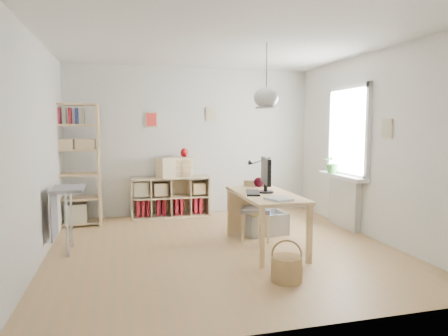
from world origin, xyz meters
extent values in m
plane|color=#A68453|center=(0.00, 0.00, 0.00)|extent=(4.50, 4.50, 0.00)
plane|color=white|center=(0.00, 2.25, 1.35)|extent=(4.50, 0.00, 4.50)
plane|color=white|center=(0.00, -2.25, 1.35)|extent=(4.50, 0.00, 4.50)
plane|color=white|center=(-2.25, 0.00, 1.35)|extent=(0.00, 4.50, 4.50)
plane|color=white|center=(2.25, 0.00, 1.35)|extent=(0.00, 4.50, 4.50)
plane|color=white|center=(0.00, 0.00, 2.70)|extent=(4.50, 4.50, 0.00)
cylinder|color=black|center=(0.55, -0.15, 2.36)|extent=(0.01, 0.01, 0.68)
ellipsoid|color=silver|center=(0.55, -0.15, 2.00)|extent=(0.32, 0.32, 0.27)
cube|color=white|center=(2.23, 0.60, 1.55)|extent=(0.03, 1.00, 1.30)
cube|color=white|center=(2.21, 0.06, 1.55)|extent=(0.06, 0.08, 1.46)
cube|color=white|center=(2.21, 1.14, 1.55)|extent=(0.06, 0.08, 1.46)
cube|color=white|center=(2.21, 0.60, 2.24)|extent=(0.06, 1.16, 0.08)
cube|color=white|center=(2.21, 0.60, 0.86)|extent=(0.06, 1.16, 0.08)
cube|color=silver|center=(2.19, 0.60, 0.40)|extent=(0.10, 0.80, 0.80)
cube|color=white|center=(2.14, 0.60, 0.83)|extent=(0.22, 1.20, 0.06)
cube|color=tan|center=(0.55, -0.15, 0.73)|extent=(0.70, 1.50, 0.04)
cube|color=tan|center=(0.25, -0.85, 0.35)|extent=(0.06, 0.06, 0.71)
cube|color=tan|center=(0.25, 0.55, 0.35)|extent=(0.06, 0.06, 0.71)
cube|color=tan|center=(0.85, -0.85, 0.35)|extent=(0.06, 0.06, 0.71)
cube|color=tan|center=(0.85, 0.55, 0.35)|extent=(0.06, 0.06, 0.71)
cube|color=beige|center=(-0.45, 2.04, 0.01)|extent=(1.40, 0.38, 0.03)
cube|color=beige|center=(-0.45, 2.04, 0.70)|extent=(1.40, 0.38, 0.03)
cube|color=beige|center=(-1.14, 2.04, 0.36)|extent=(0.03, 0.38, 0.72)
cube|color=beige|center=(0.23, 2.04, 0.36)|extent=(0.03, 0.38, 0.72)
cube|color=beige|center=(-0.45, 2.22, 0.36)|extent=(1.40, 0.02, 0.72)
cube|color=maroon|center=(-1.03, 2.06, 0.19)|extent=(0.06, 0.26, 0.30)
cube|color=maroon|center=(-0.94, 2.06, 0.19)|extent=(0.05, 0.26, 0.30)
cube|color=maroon|center=(-0.86, 2.06, 0.19)|extent=(0.05, 0.26, 0.30)
cube|color=maroon|center=(-0.67, 2.06, 0.19)|extent=(0.05, 0.26, 0.30)
cube|color=maroon|center=(-0.58, 2.06, 0.19)|extent=(0.05, 0.26, 0.30)
cube|color=maroon|center=(-0.35, 2.06, 0.19)|extent=(0.06, 0.26, 0.30)
cube|color=maroon|center=(-0.26, 2.06, 0.19)|extent=(0.06, 0.26, 0.30)
cube|color=maroon|center=(0.00, 2.06, 0.19)|extent=(0.06, 0.26, 0.30)
cube|color=maroon|center=(0.09, 2.06, 0.19)|extent=(0.05, 0.26, 0.30)
cube|color=tan|center=(-2.41, 1.80, 1.00)|extent=(0.04, 0.38, 2.00)
cube|color=tan|center=(-1.65, 1.80, 1.00)|extent=(0.04, 0.38, 2.00)
cube|color=tan|center=(-2.03, 1.80, 0.05)|extent=(0.76, 0.38, 0.03)
cube|color=tan|center=(-2.03, 1.80, 0.45)|extent=(0.76, 0.38, 0.03)
cube|color=tan|center=(-2.03, 1.80, 0.85)|extent=(0.76, 0.38, 0.03)
cube|color=tan|center=(-2.03, 1.80, 1.25)|extent=(0.76, 0.38, 0.03)
cube|color=tan|center=(-2.03, 1.80, 1.65)|extent=(0.76, 0.38, 0.03)
cube|color=tan|center=(-2.03, 1.80, 1.98)|extent=(0.76, 0.38, 0.03)
cube|color=navy|center=(-2.31, 1.80, 1.79)|extent=(0.04, 0.18, 0.26)
cube|color=maroon|center=(-2.23, 1.80, 1.79)|extent=(0.04, 0.18, 0.26)
cube|color=#BDB591|center=(-2.15, 1.80, 1.79)|extent=(0.04, 0.18, 0.26)
cube|color=maroon|center=(-2.07, 1.80, 1.79)|extent=(0.04, 0.18, 0.26)
cube|color=navy|center=(-1.97, 1.80, 1.79)|extent=(0.04, 0.18, 0.26)
cube|color=#BDB591|center=(-1.87, 1.80, 1.79)|extent=(0.04, 0.18, 0.26)
cube|color=gray|center=(-1.97, 0.35, 0.83)|extent=(0.40, 0.55, 0.04)
cylinder|color=silver|center=(-1.97, 0.13, 0.41)|extent=(0.03, 0.03, 0.82)
cylinder|color=silver|center=(-1.97, 0.57, 0.41)|extent=(0.03, 0.03, 0.82)
cube|color=gray|center=(-2.15, 0.35, 0.50)|extent=(0.02, 0.50, 0.62)
cube|color=gray|center=(0.57, 0.27, 0.44)|extent=(0.54, 0.54, 0.06)
cube|color=tan|center=(0.34, 0.18, 0.20)|extent=(0.04, 0.04, 0.41)
cube|color=tan|center=(0.48, 0.50, 0.20)|extent=(0.04, 0.04, 0.41)
cube|color=tan|center=(0.66, 0.04, 0.20)|extent=(0.04, 0.04, 0.41)
cube|color=tan|center=(0.80, 0.36, 0.20)|extent=(0.04, 0.04, 0.41)
cube|color=tan|center=(0.65, 0.44, 0.65)|extent=(0.39, 0.19, 0.37)
cylinder|color=#A5834A|center=(0.37, -1.29, 0.13)|extent=(0.32, 0.32, 0.27)
torus|color=#A5834A|center=(0.37, -1.29, 0.29)|extent=(0.32, 0.12, 0.33)
cube|color=beige|center=(0.80, 0.54, 0.01)|extent=(0.68, 0.50, 0.02)
cube|color=beige|center=(0.49, 0.50, 0.16)|extent=(0.07, 0.44, 0.33)
cube|color=beige|center=(1.10, 0.57, 0.16)|extent=(0.07, 0.44, 0.33)
cube|color=beige|center=(0.82, 0.33, 0.16)|extent=(0.63, 0.09, 0.33)
cube|color=beige|center=(0.77, 0.74, 0.16)|extent=(0.63, 0.09, 0.33)
cube|color=beige|center=(0.75, 0.93, 0.47)|extent=(0.65, 0.28, 0.41)
sphere|color=gold|center=(0.65, 0.45, 0.24)|extent=(0.14, 0.14, 0.14)
sphere|color=#1850AC|center=(0.90, 0.60, 0.24)|extent=(0.14, 0.14, 0.14)
sphere|color=red|center=(0.78, 0.51, 0.24)|extent=(0.14, 0.14, 0.14)
sphere|color=#367C2D|center=(0.98, 0.47, 0.24)|extent=(0.14, 0.14, 0.14)
cylinder|color=black|center=(0.57, -0.12, 0.76)|extent=(0.21, 0.21, 0.02)
cylinder|color=black|center=(0.57, -0.12, 0.82)|extent=(0.05, 0.05, 0.10)
cube|color=black|center=(0.57, -0.12, 1.04)|extent=(0.15, 0.53, 0.35)
cube|color=black|center=(0.38, -0.15, 0.76)|extent=(0.29, 0.48, 0.02)
cylinder|color=black|center=(0.82, 0.44, 0.77)|extent=(0.05, 0.05, 0.04)
cylinder|color=black|center=(0.82, 0.44, 0.95)|extent=(0.01, 0.01, 0.36)
cone|color=black|center=(0.52, 0.36, 1.11)|extent=(0.09, 0.06, 0.08)
sphere|color=#4E0A1B|center=(0.64, 0.37, 0.82)|extent=(0.14, 0.14, 0.14)
cube|color=white|center=(0.52, -0.69, 0.76)|extent=(0.33, 0.36, 0.03)
cube|color=beige|center=(-0.37, 2.04, 0.90)|extent=(0.68, 0.50, 0.35)
ellipsoid|color=maroon|center=(-0.19, 2.04, 1.16)|extent=(0.14, 0.14, 0.17)
imported|color=#265E23|center=(2.12, 0.86, 1.03)|extent=(0.38, 0.35, 0.35)
camera|label=1|loc=(-1.29, -5.08, 1.63)|focal=32.00mm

